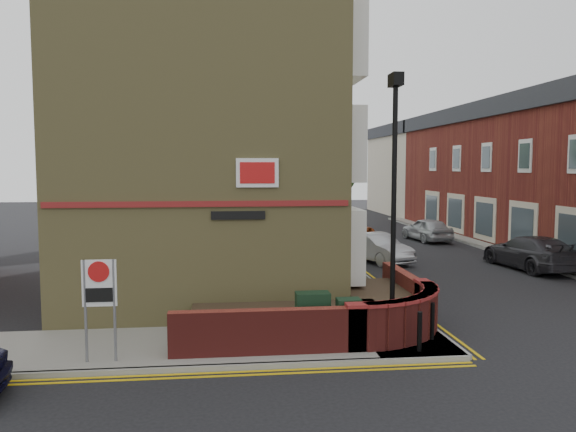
# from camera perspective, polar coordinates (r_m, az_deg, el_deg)

# --- Properties ---
(ground) EXTENTS (120.00, 120.00, 0.00)m
(ground) POSITION_cam_1_polar(r_m,az_deg,el_deg) (12.54, 4.86, -14.91)
(ground) COLOR black
(ground) RESTS_ON ground
(pavement_corner) EXTENTS (13.00, 3.00, 0.12)m
(pavement_corner) POSITION_cam_1_polar(r_m,az_deg,el_deg) (13.78, -11.25, -12.89)
(pavement_corner) COLOR gray
(pavement_corner) RESTS_ON ground
(pavement_main) EXTENTS (2.00, 32.00, 0.12)m
(pavement_main) POSITION_cam_1_polar(r_m,az_deg,el_deg) (28.22, 2.51, -3.58)
(pavement_main) COLOR gray
(pavement_main) RESTS_ON ground
(pavement_far) EXTENTS (4.00, 40.00, 0.12)m
(pavement_far) POSITION_cam_1_polar(r_m,az_deg,el_deg) (29.26, 25.34, -3.76)
(pavement_far) COLOR gray
(pavement_far) RESTS_ON ground
(kerb_side) EXTENTS (13.00, 0.15, 0.12)m
(kerb_side) POSITION_cam_1_polar(r_m,az_deg,el_deg) (12.36, -11.85, -15.02)
(kerb_side) COLOR gray
(kerb_side) RESTS_ON ground
(kerb_main_near) EXTENTS (0.15, 32.00, 0.12)m
(kerb_main_near) POSITION_cam_1_polar(r_m,az_deg,el_deg) (28.39, 4.50, -3.54)
(kerb_main_near) COLOR gray
(kerb_main_near) RESTS_ON ground
(kerb_main_far) EXTENTS (0.15, 40.00, 0.12)m
(kerb_main_far) POSITION_cam_1_polar(r_m,az_deg,el_deg) (28.26, 21.88, -3.93)
(kerb_main_far) COLOR gray
(kerb_main_far) RESTS_ON ground
(yellow_lines_side) EXTENTS (13.00, 0.28, 0.01)m
(yellow_lines_side) POSITION_cam_1_polar(r_m,az_deg,el_deg) (12.15, -11.96, -15.66)
(yellow_lines_side) COLOR gold
(yellow_lines_side) RESTS_ON ground
(yellow_lines_main) EXTENTS (0.28, 32.00, 0.01)m
(yellow_lines_main) POSITION_cam_1_polar(r_m,az_deg,el_deg) (28.44, 5.00, -3.64)
(yellow_lines_main) COLOR gold
(yellow_lines_main) RESTS_ON ground
(corner_building) EXTENTS (8.95, 10.40, 13.60)m
(corner_building) POSITION_cam_1_polar(r_m,az_deg,el_deg) (19.67, -8.00, 10.66)
(corner_building) COLOR #998C51
(corner_building) RESTS_ON ground
(garden_wall) EXTENTS (6.80, 6.00, 1.20)m
(garden_wall) POSITION_cam_1_polar(r_m,az_deg,el_deg) (14.88, 2.94, -11.68)
(garden_wall) COLOR maroon
(garden_wall) RESTS_ON ground
(lamppost) EXTENTS (0.25, 0.50, 6.30)m
(lamppost) POSITION_cam_1_polar(r_m,az_deg,el_deg) (13.39, 10.69, 0.95)
(lamppost) COLOR black
(lamppost) RESTS_ON pavement_corner
(utility_cabinet_large) EXTENTS (0.80, 0.45, 1.20)m
(utility_cabinet_large) POSITION_cam_1_polar(r_m,az_deg,el_deg) (13.50, 2.52, -10.25)
(utility_cabinet_large) COLOR black
(utility_cabinet_large) RESTS_ON pavement_corner
(utility_cabinet_small) EXTENTS (0.55, 0.40, 1.10)m
(utility_cabinet_small) POSITION_cam_1_polar(r_m,az_deg,el_deg) (13.37, 6.17, -10.64)
(utility_cabinet_small) COLOR black
(utility_cabinet_small) RESTS_ON pavement_corner
(bollard_near) EXTENTS (0.11, 0.11, 0.90)m
(bollard_near) POSITION_cam_1_polar(r_m,az_deg,el_deg) (13.25, 13.21, -11.34)
(bollard_near) COLOR black
(bollard_near) RESTS_ON pavement_corner
(bollard_far) EXTENTS (0.11, 0.11, 0.90)m
(bollard_far) POSITION_cam_1_polar(r_m,az_deg,el_deg) (14.17, 14.44, -10.29)
(bollard_far) COLOR black
(bollard_far) RESTS_ON pavement_corner
(zone_sign) EXTENTS (0.72, 0.07, 2.20)m
(zone_sign) POSITION_cam_1_polar(r_m,az_deg,el_deg) (12.63, -18.61, -7.26)
(zone_sign) COLOR slate
(zone_sign) RESTS_ON pavement_corner
(far_terrace) EXTENTS (5.40, 30.40, 8.00)m
(far_terrace) POSITION_cam_1_polar(r_m,az_deg,el_deg) (33.15, 24.18, 4.17)
(far_terrace) COLOR maroon
(far_terrace) RESTS_ON ground
(far_terrace_cream) EXTENTS (5.40, 12.40, 8.00)m
(far_terrace_cream) POSITION_cam_1_polar(r_m,az_deg,el_deg) (52.34, 12.40, 4.64)
(far_terrace_cream) COLOR beige
(far_terrace_cream) RESTS_ON ground
(tree_near) EXTENTS (3.64, 3.65, 6.70)m
(tree_near) POSITION_cam_1_polar(r_m,az_deg,el_deg) (25.98, 3.22, 5.95)
(tree_near) COLOR #382B1E
(tree_near) RESTS_ON pavement_main
(tree_mid) EXTENTS (4.03, 4.03, 7.42)m
(tree_mid) POSITION_cam_1_polar(r_m,az_deg,el_deg) (33.90, 0.95, 6.57)
(tree_mid) COLOR #382B1E
(tree_mid) RESTS_ON pavement_main
(tree_far) EXTENTS (3.81, 3.81, 7.00)m
(tree_far) POSITION_cam_1_polar(r_m,az_deg,el_deg) (41.84, -0.46, 5.88)
(tree_far) COLOR #382B1E
(tree_far) RESTS_ON pavement_main
(traffic_light_assembly) EXTENTS (0.20, 0.16, 4.20)m
(traffic_light_assembly) POSITION_cam_1_polar(r_m,az_deg,el_deg) (36.90, 0.97, 2.69)
(traffic_light_assembly) COLOR black
(traffic_light_assembly) RESTS_ON pavement_main
(silver_car_near) EXTENTS (2.72, 4.14, 1.29)m
(silver_car_near) POSITION_cam_1_polar(r_m,az_deg,el_deg) (25.60, 8.99, -3.20)
(silver_car_near) COLOR #979A9E
(silver_car_near) RESTS_ON ground
(red_car_main) EXTENTS (2.92, 5.16, 1.36)m
(red_car_main) POSITION_cam_1_polar(r_m,az_deg,el_deg) (32.68, 5.84, -1.33)
(red_car_main) COLOR maroon
(red_car_main) RESTS_ON ground
(grey_car_far) EXTENTS (2.42, 5.04, 1.42)m
(grey_car_far) POSITION_cam_1_polar(r_m,az_deg,el_deg) (25.64, 23.38, -3.40)
(grey_car_far) COLOR #2E2D32
(grey_car_far) RESTS_ON ground
(silver_car_far) EXTENTS (2.07, 4.13, 1.35)m
(silver_car_far) POSITION_cam_1_polar(r_m,az_deg,el_deg) (33.41, 13.93, -1.32)
(silver_car_far) COLOR #B0B4B8
(silver_car_far) RESTS_ON ground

